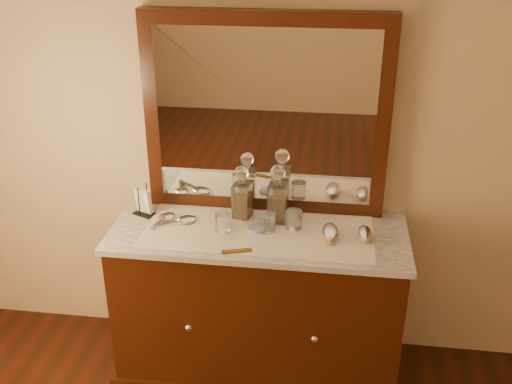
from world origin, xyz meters
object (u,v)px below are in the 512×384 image
pin_dish (257,228)px  hand_mirror_inner (182,220)px  decanter_right (278,200)px  brush_near (330,233)px  mirror_frame (266,116)px  hand_mirror_outer (165,218)px  comb (237,251)px  napkin_rack (143,203)px  brush_far (365,235)px  dresser_cabinet (259,304)px  decanter_left (242,198)px

pin_dish → hand_mirror_inner: bearing=175.6°
decanter_right → brush_near: size_ratio=1.74×
mirror_frame → hand_mirror_outer: size_ratio=5.97×
comb → decanter_right: bearing=47.8°
napkin_rack → decanter_right: bearing=1.2°
pin_dish → napkin_rack: (-0.59, 0.09, 0.05)m
decanter_right → napkin_rack: bearing=-178.8°
brush_far → comb: bearing=-160.8°
hand_mirror_outer → dresser_cabinet: bearing=-4.4°
brush_near → hand_mirror_inner: brush_near is taller
mirror_frame → comb: bearing=-98.7°
brush_near → hand_mirror_outer: brush_near is taller
brush_near → hand_mirror_inner: 0.73m
brush_near → brush_far: (0.16, 0.02, -0.00)m
brush_near → comb: bearing=-156.0°
napkin_rack → brush_near: bearing=-7.4°
hand_mirror_outer → hand_mirror_inner: 0.09m
dresser_cabinet → napkin_rack: size_ratio=8.59×
pin_dish → brush_far: 0.52m
brush_far → hand_mirror_inner: 0.89m
dresser_cabinet → hand_mirror_inner: 0.60m
dresser_cabinet → comb: comb is taller
decanter_right → mirror_frame: bearing=118.7°
mirror_frame → decanter_left: mirror_frame is taller
brush_near → brush_far: brush_near is taller
dresser_cabinet → napkin_rack: (-0.60, 0.09, 0.51)m
comb → hand_mirror_outer: bearing=130.3°
dresser_cabinet → hand_mirror_outer: (-0.48, 0.04, 0.45)m
mirror_frame → hand_mirror_inner: bearing=-149.7°
pin_dish → decanter_right: size_ratio=0.30×
decanter_right → brush_far: size_ratio=1.97×
mirror_frame → hand_mirror_inner: (-0.39, -0.22, -0.49)m
pin_dish → comb: pin_dish is taller
napkin_rack → hand_mirror_inner: 0.23m
decanter_left → brush_near: size_ratio=1.61×
comb → hand_mirror_inner: size_ratio=0.63×
decanter_right → hand_mirror_outer: (-0.56, -0.06, -0.11)m
mirror_frame → comb: mirror_frame is taller
napkin_rack → decanter_right: size_ratio=0.54×
decanter_right → hand_mirror_inner: size_ratio=1.37×
hand_mirror_outer → brush_far: bearing=-3.4°
comb → napkin_rack: bearing=132.7°
hand_mirror_outer → mirror_frame: bearing=23.5°
comb → decanter_right: 0.37m
dresser_cabinet → brush_near: 0.58m
napkin_rack → dresser_cabinet: bearing=-8.1°
mirror_frame → hand_mirror_inner: size_ratio=5.46×
decanter_right → hand_mirror_outer: bearing=-173.7°
pin_dish → hand_mirror_inner: 0.38m
brush_far → hand_mirror_outer: bearing=176.6°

